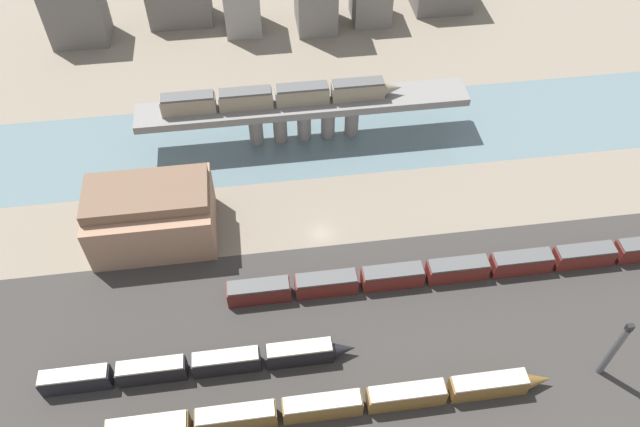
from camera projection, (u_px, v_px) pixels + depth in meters
name	position (u px, v px, depth m)	size (l,w,h in m)	color
ground_plane	(321.00, 234.00, 117.09)	(400.00, 400.00, 0.00)	#756B5B
railbed_yard	(341.00, 347.00, 101.38)	(280.00, 42.00, 0.01)	#33302D
river_water	(304.00, 137.00, 135.07)	(320.00, 25.63, 0.01)	slate
bridge	(304.00, 110.00, 129.50)	(68.60, 7.70, 9.62)	slate
train_on_bridge	(281.00, 96.00, 125.99)	(49.04, 3.18, 3.98)	gray
train_yard_near	(331.00, 405.00, 92.80)	(67.14, 2.84, 3.85)	brown
train_yard_mid	(197.00, 366.00, 97.01)	(48.84, 2.65, 4.00)	black
train_yard_far	(465.00, 269.00, 109.38)	(84.29, 3.17, 3.88)	#5B1E19
warehouse_building	(152.00, 214.00, 112.80)	(22.11, 15.31, 12.07)	#937056
signal_tower	(614.00, 350.00, 93.54)	(1.05, 1.05, 13.75)	#4C4C51
city_block_far_left	(75.00, 10.00, 153.95)	(13.90, 10.60, 16.23)	#605B56
city_block_left	(179.00, 0.00, 161.53)	(16.21, 10.15, 11.62)	#605B56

